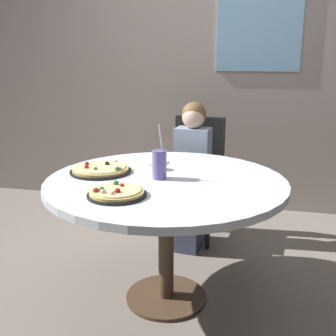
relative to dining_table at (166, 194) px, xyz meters
The scene contains 10 objects.
ground_plane 0.66m from the dining_table, ahead, with size 8.00×8.00×0.00m, color slate.
wall_with_window 1.91m from the dining_table, 89.91° to the left, with size 5.20×0.14×2.90m.
dining_table is the anchor object (origin of this frame).
chair_wooden 1.00m from the dining_table, 89.42° to the left, with size 0.44×0.44×0.95m.
diner_child 0.83m from the dining_table, 90.59° to the left, with size 0.29×0.42×1.08m.
pizza_veggie 0.39m from the dining_table, 116.74° to the right, with size 0.29×0.29×0.05m.
pizza_cheese 0.42m from the dining_table, behind, with size 0.36×0.36×0.05m.
soda_cup 0.17m from the dining_table, behind, with size 0.08×0.08×0.31m.
sauce_bowl 0.22m from the dining_table, 112.24° to the left, with size 0.07×0.07×0.04m, color brown.
plate_small 0.39m from the dining_table, 115.07° to the left, with size 0.18×0.18×0.01m, color white.
Camera 1 is at (0.51, -2.12, 1.41)m, focal length 43.94 mm.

